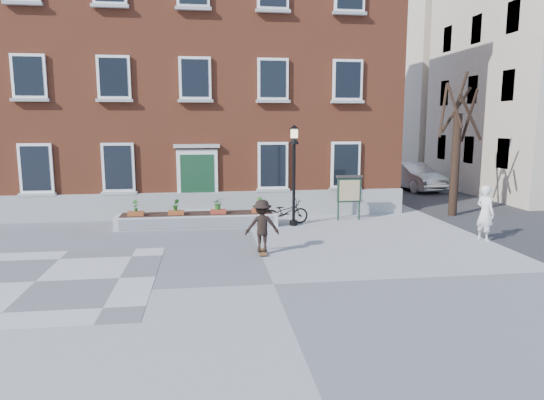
{
  "coord_description": "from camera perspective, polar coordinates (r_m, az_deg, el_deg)",
  "views": [
    {
      "loc": [
        -1.6,
        -11.56,
        4.02
      ],
      "look_at": [
        0.5,
        4.0,
        1.5
      ],
      "focal_mm": 32.0,
      "sensor_mm": 36.0,
      "label": 1
    }
  ],
  "objects": [
    {
      "name": "bystander",
      "position": [
        18.08,
        23.78,
        -1.42
      ],
      "size": [
        0.63,
        0.8,
        1.92
      ],
      "primitive_type": "imported",
      "rotation": [
        0.0,
        0.0,
        1.84
      ],
      "color": "white",
      "rests_on": "ground"
    },
    {
      "name": "planter_assembly",
      "position": [
        19.1,
        -8.71,
        -2.2
      ],
      "size": [
        6.2,
        1.12,
        1.15
      ],
      "color": "silver",
      "rests_on": "ground"
    },
    {
      "name": "bicycle",
      "position": [
        19.25,
        1.6,
        -1.44
      ],
      "size": [
        1.96,
        0.98,
        0.99
      ],
      "primitive_type": "imported",
      "rotation": [
        0.0,
        0.0,
        1.75
      ],
      "color": "black",
      "rests_on": "ground"
    },
    {
      "name": "skateboarder",
      "position": [
        14.87,
        -1.18,
        -3.07
      ],
      "size": [
        1.07,
        0.78,
        1.7
      ],
      "color": "brown",
      "rests_on": "ground"
    },
    {
      "name": "side_street",
      "position": [
        37.09,
        24.91,
        12.93
      ],
      "size": [
        15.2,
        36.0,
        14.5
      ],
      "color": "#333336",
      "rests_on": "ground"
    },
    {
      "name": "notice_board",
      "position": [
        20.24,
        9.07,
        1.17
      ],
      "size": [
        1.1,
        0.16,
        1.87
      ],
      "color": "#1A3423",
      "rests_on": "ground"
    },
    {
      "name": "ground",
      "position": [
        12.34,
        0.19,
        -9.89
      ],
      "size": [
        100.0,
        100.0,
        0.0
      ],
      "primitive_type": "plane",
      "color": "gray",
      "rests_on": "ground"
    },
    {
      "name": "bare_tree",
      "position": [
        22.29,
        20.84,
        5.36
      ],
      "size": [
        1.83,
        1.83,
        6.16
      ],
      "color": "black",
      "rests_on": "ground"
    },
    {
      "name": "brick_building",
      "position": [
        25.64,
        -8.82,
        14.11
      ],
      "size": [
        18.4,
        10.85,
        12.6
      ],
      "color": "brown",
      "rests_on": "ground"
    },
    {
      "name": "lamp_post",
      "position": [
        18.82,
        2.61,
        4.59
      ],
      "size": [
        0.4,
        0.4,
        3.93
      ],
      "color": "black",
      "rests_on": "ground"
    },
    {
      "name": "parked_car",
      "position": [
        30.4,
        16.21,
        2.68
      ],
      "size": [
        2.51,
        5.1,
        1.61
      ],
      "primitive_type": "imported",
      "rotation": [
        0.0,
        0.0,
        0.17
      ],
      "color": "silver",
      "rests_on": "ground"
    },
    {
      "name": "checker_patch",
      "position": [
        13.9,
        -26.08,
        -8.63
      ],
      "size": [
        6.0,
        6.0,
        0.01
      ],
      "primitive_type": "cube",
      "color": "#5C5C5E",
      "rests_on": "ground"
    }
  ]
}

